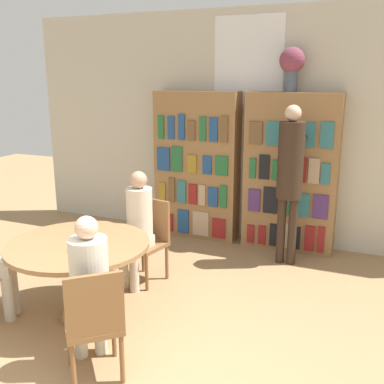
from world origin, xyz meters
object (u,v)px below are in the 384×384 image
object	(u,v)px
seated_reader_right	(89,283)
reading_table	(79,254)
bookshelf_right	(291,173)
chair_left_side	(149,236)
flower_vase	(292,64)
chair_far_side	(94,320)
seated_reader_left	(137,222)
bookshelf_left	(197,166)
librarian_standing	(290,169)

from	to	relation	value
seated_reader_right	reading_table	bearing A→B (deg)	90.00
bookshelf_right	chair_left_side	distance (m)	1.99
flower_vase	chair_far_side	xyz separation A→B (m)	(-0.70, -3.18, -1.82)
flower_vase	seated_reader_left	distance (m)	2.61
bookshelf_right	chair_left_side	bearing A→B (deg)	-128.88
chair_far_side	seated_reader_left	distance (m)	1.59
bookshelf_left	librarian_standing	xyz separation A→B (m)	(1.35, -0.50, 0.15)
chair_left_side	seated_reader_left	size ratio (longest dim) A/B	0.72
bookshelf_right	chair_far_side	xyz separation A→B (m)	(-0.75, -3.18, -0.50)
bookshelf_right	flower_vase	world-z (taller)	flower_vase
chair_far_side	chair_left_side	bearing A→B (deg)	63.00
bookshelf_right	seated_reader_right	xyz separation A→B (m)	(-0.87, -3.05, -0.29)
reading_table	bookshelf_right	bearing A→B (deg)	60.17
flower_vase	seated_reader_left	xyz separation A→B (m)	(-1.19, -1.68, -1.61)
seated_reader_left	librarian_standing	world-z (taller)	librarian_standing
flower_vase	chair_far_side	size ratio (longest dim) A/B	0.59
chair_left_side	seated_reader_right	size ratio (longest dim) A/B	0.72
bookshelf_left	bookshelf_right	distance (m)	1.26
chair_far_side	bookshelf_left	bearing A→B (deg)	56.84
flower_vase	chair_left_side	world-z (taller)	flower_vase
bookshelf_left	reading_table	size ratio (longest dim) A/B	1.55
librarian_standing	bookshelf_right	bearing A→B (deg)	99.46
bookshelf_left	librarian_standing	bearing A→B (deg)	-20.40
chair_far_side	librarian_standing	distance (m)	2.88
librarian_standing	chair_far_side	bearing A→B (deg)	-107.35
chair_left_side	chair_far_side	bearing A→B (deg)	117.00
flower_vase	reading_table	world-z (taller)	flower_vase
chair_left_side	bookshelf_right	bearing A→B (deg)	-117.19
seated_reader_right	librarian_standing	bearing A→B (deg)	27.11
bookshelf_right	seated_reader_left	bearing A→B (deg)	-126.64
reading_table	chair_far_side	xyz separation A→B (m)	(0.66, -0.72, -0.12)
chair_left_side	seated_reader_left	bearing A→B (deg)	90.00
bookshelf_right	seated_reader_right	distance (m)	3.18
bookshelf_left	chair_left_side	distance (m)	1.58
bookshelf_left	seated_reader_left	world-z (taller)	bookshelf_left
bookshelf_left	seated_reader_right	bearing A→B (deg)	-82.66
chair_left_side	chair_far_side	distance (m)	1.74
bookshelf_right	flower_vase	distance (m)	1.32
bookshelf_left	flower_vase	size ratio (longest dim) A/B	3.82
bookshelf_left	seated_reader_right	world-z (taller)	bookshelf_left
bookshelf_left	reading_table	bearing A→B (deg)	-93.36
bookshelf_right	seated_reader_right	world-z (taller)	bookshelf_right
seated_reader_left	bookshelf_right	bearing A→B (deg)	-114.95
bookshelf_left	librarian_standing	size ratio (longest dim) A/B	1.06
librarian_standing	seated_reader_right	bearing A→B (deg)	-110.59
bookshelf_left	chair_far_side	distance (m)	3.26
librarian_standing	reading_table	bearing A→B (deg)	-127.35
bookshelf_right	reading_table	xyz separation A→B (m)	(-1.41, -2.46, -0.38)
bookshelf_right	librarian_standing	bearing A→B (deg)	-80.54
seated_reader_right	chair_far_side	bearing A→B (deg)	-90.00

